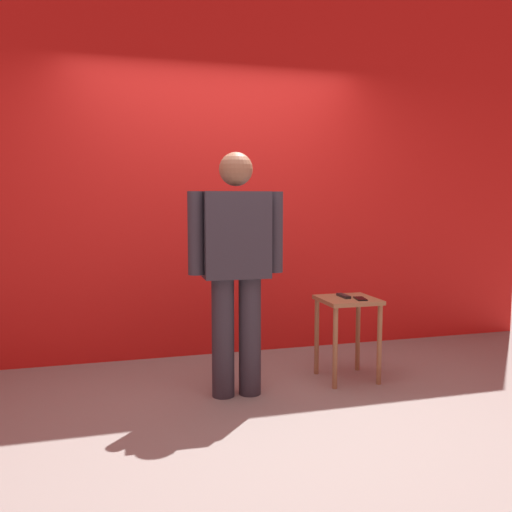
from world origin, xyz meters
TOP-DOWN VIEW (x-y plane):
  - ground_plane at (0.00, 0.00)m, footprint 12.00×12.00m
  - back_wall_red at (0.00, 1.43)m, footprint 6.15×0.12m
  - standing_person at (-0.09, 0.32)m, footprint 0.66×0.25m
  - side_table at (0.79, 0.43)m, footprint 0.41×0.41m
  - cell_phone at (0.85, 0.35)m, footprint 0.09×0.15m
  - tv_remote at (0.77, 0.47)m, footprint 0.04×0.17m

SIDE VIEW (x-z plane):
  - ground_plane at x=0.00m, z-range 0.00..0.00m
  - side_table at x=0.79m, z-range 0.18..0.80m
  - cell_phone at x=0.85m, z-range 0.62..0.63m
  - tv_remote at x=0.77m, z-range 0.62..0.64m
  - standing_person at x=-0.09m, z-range 0.10..1.76m
  - back_wall_red at x=0.00m, z-range 0.00..3.31m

